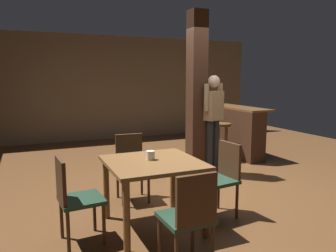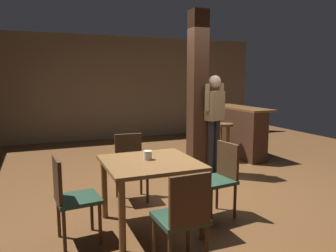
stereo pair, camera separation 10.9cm
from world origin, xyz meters
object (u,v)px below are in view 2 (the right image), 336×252
(chair_east, at_px, (220,175))
(standing_person, at_px, (214,117))
(dining_table, at_px, (150,171))
(chair_north, at_px, (130,163))
(napkin_cup, at_px, (148,155))
(chair_west, at_px, (70,195))
(bar_counter, at_px, (236,131))
(chair_south, at_px, (184,215))
(bar_stool_near, at_px, (224,133))
(bar_stool_mid, at_px, (206,130))

(chair_east, bearing_deg, standing_person, 62.66)
(dining_table, height_order, chair_east, chair_east)
(chair_east, bearing_deg, chair_north, 131.45)
(chair_east, distance_m, chair_north, 1.29)
(chair_east, height_order, napkin_cup, chair_east)
(chair_west, height_order, bar_counter, bar_counter)
(chair_south, relative_size, napkin_cup, 8.81)
(chair_east, relative_size, standing_person, 0.52)
(napkin_cup, bearing_deg, chair_east, -5.67)
(bar_stool_near, xyz_separation_m, bar_stool_mid, (-0.12, 0.56, -0.02))
(chair_west, distance_m, bar_stool_mid, 4.25)
(dining_table, bearing_deg, bar_stool_near, 44.14)
(chair_east, relative_size, bar_stool_mid, 1.21)
(bar_counter, height_order, bar_stool_mid, bar_counter)
(standing_person, bearing_deg, chair_west, -147.97)
(dining_table, relative_size, chair_south, 1.13)
(chair_west, relative_size, standing_person, 0.52)
(standing_person, relative_size, bar_stool_mid, 2.35)
(standing_person, xyz_separation_m, bar_stool_mid, (0.54, 1.28, -0.45))
(dining_table, bearing_deg, chair_south, -90.54)
(chair_east, distance_m, chair_west, 1.75)
(chair_east, distance_m, standing_person, 1.86)
(chair_east, height_order, standing_person, standing_person)
(chair_east, relative_size, chair_north, 1.00)
(chair_east, xyz_separation_m, napkin_cup, (-0.89, 0.09, 0.31))
(chair_south, bearing_deg, chair_north, 88.88)
(chair_south, height_order, standing_person, standing_person)
(standing_person, bearing_deg, napkin_cup, -138.63)
(dining_table, xyz_separation_m, chair_east, (0.88, -0.03, -0.14))
(bar_stool_mid, bearing_deg, chair_south, -120.89)
(napkin_cup, xyz_separation_m, standing_person, (1.71, 1.51, 0.18))
(chair_east, relative_size, chair_west, 1.00)
(bar_stool_mid, bearing_deg, napkin_cup, -128.92)
(chair_north, xyz_separation_m, bar_stool_mid, (2.22, 1.91, 0.04))
(dining_table, distance_m, chair_north, 0.95)
(dining_table, bearing_deg, bar_stool_mid, 51.78)
(chair_west, bearing_deg, bar_stool_mid, 42.88)
(chair_north, bearing_deg, bar_stool_mid, 40.78)
(bar_counter, bearing_deg, chair_west, -144.36)
(chair_west, xyz_separation_m, chair_north, (0.90, 0.98, 0.00))
(bar_counter, bearing_deg, chair_east, -126.77)
(chair_west, relative_size, chair_north, 1.00)
(chair_west, relative_size, napkin_cup, 8.81)
(chair_north, bearing_deg, standing_person, 20.62)
(chair_north, distance_m, bar_stool_mid, 2.93)
(standing_person, height_order, bar_stool_near, standing_person)
(napkin_cup, bearing_deg, chair_south, -90.09)
(dining_table, relative_size, standing_person, 0.59)
(chair_north, height_order, bar_counter, bar_counter)
(chair_east, bearing_deg, bar_stool_mid, 64.60)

